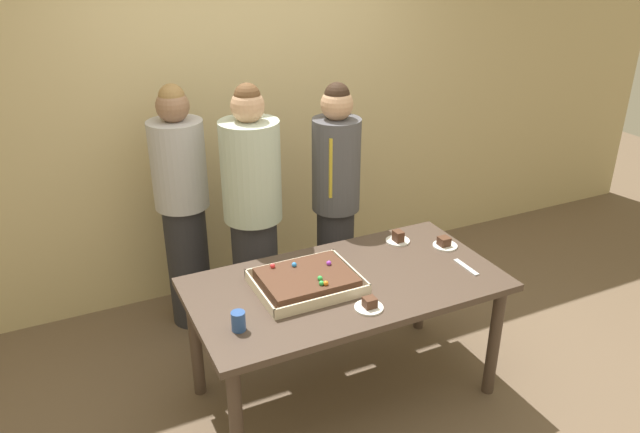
% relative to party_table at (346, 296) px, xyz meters
% --- Properties ---
extents(ground_plane, '(12.00, 12.00, 0.00)m').
position_rel_party_table_xyz_m(ground_plane, '(0.00, 0.00, -0.68)').
color(ground_plane, brown).
extents(interior_back_panel, '(8.00, 0.12, 3.00)m').
position_rel_party_table_xyz_m(interior_back_panel, '(0.00, 1.60, 0.82)').
color(interior_back_panel, '#CCB784').
rests_on(interior_back_panel, ground_plane).
extents(party_table, '(1.73, 0.90, 0.77)m').
position_rel_party_table_xyz_m(party_table, '(0.00, 0.00, 0.00)').
color(party_table, '#47382D').
rests_on(party_table, ground_plane).
extents(sheet_cake, '(0.55, 0.44, 0.10)m').
position_rel_party_table_xyz_m(sheet_cake, '(-0.22, 0.04, 0.13)').
color(sheet_cake, beige).
rests_on(sheet_cake, party_table).
extents(plated_slice_near_left, '(0.15, 0.15, 0.06)m').
position_rel_party_table_xyz_m(plated_slice_near_left, '(0.74, 0.11, 0.11)').
color(plated_slice_near_left, white).
rests_on(plated_slice_near_left, party_table).
extents(plated_slice_near_right, '(0.15, 0.15, 0.08)m').
position_rel_party_table_xyz_m(plated_slice_near_right, '(0.51, 0.28, 0.12)').
color(plated_slice_near_right, white).
rests_on(plated_slice_near_right, party_table).
extents(plated_slice_far_left, '(0.15, 0.15, 0.06)m').
position_rel_party_table_xyz_m(plated_slice_far_left, '(-0.02, -0.29, 0.11)').
color(plated_slice_far_left, white).
rests_on(plated_slice_far_left, party_table).
extents(drink_cup_nearest, '(0.07, 0.07, 0.10)m').
position_rel_party_table_xyz_m(drink_cup_nearest, '(-0.68, -0.18, 0.14)').
color(drink_cup_nearest, '#2D5199').
rests_on(drink_cup_nearest, party_table).
extents(cake_server_utensil, '(0.03, 0.20, 0.01)m').
position_rel_party_table_xyz_m(cake_server_utensil, '(0.69, -0.16, 0.10)').
color(cake_server_utensil, silver).
rests_on(cake_server_utensil, party_table).
extents(person_serving_front, '(0.32, 0.32, 1.68)m').
position_rel_party_table_xyz_m(person_serving_front, '(0.33, 0.77, 0.21)').
color(person_serving_front, '#28282D').
rests_on(person_serving_front, ground_plane).
extents(person_green_shirt_behind, '(0.35, 0.35, 1.69)m').
position_rel_party_table_xyz_m(person_green_shirt_behind, '(-0.61, 1.15, 0.20)').
color(person_green_shirt_behind, '#28282D').
rests_on(person_green_shirt_behind, ground_plane).
extents(person_striped_tie_right, '(0.37, 0.37, 1.73)m').
position_rel_party_table_xyz_m(person_striped_tie_right, '(-0.24, 0.81, 0.21)').
color(person_striped_tie_right, '#28282D').
rests_on(person_striped_tie_right, ground_plane).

